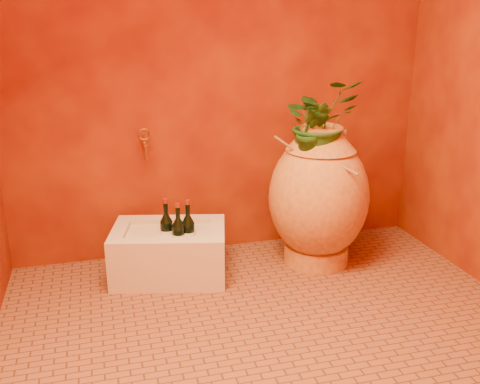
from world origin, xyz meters
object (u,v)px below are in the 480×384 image
object	(u,v)px
stone_basin	(169,253)
wine_bottle_b	(179,236)
wall_tap	(145,142)
amphora	(318,196)
wine_bottle_c	(188,234)
wine_bottle_a	(167,232)

from	to	relation	value
stone_basin	wine_bottle_b	distance (m)	0.15
stone_basin	wall_tap	bearing A→B (deg)	108.75
wine_bottle_b	amphora	bearing A→B (deg)	1.91
amphora	wine_bottle_c	bearing A→B (deg)	-179.12
amphora	wine_bottle_b	bearing A→B (deg)	-178.09
stone_basin	wine_bottle_b	xyz separation A→B (m)	(0.04, -0.07, 0.13)
amphora	wall_tap	xyz separation A→B (m)	(-0.94, 0.28, 0.31)
stone_basin	wine_bottle_c	bearing A→B (deg)	-28.80
amphora	wall_tap	distance (m)	1.03
amphora	wine_bottle_b	distance (m)	0.83
stone_basin	wine_bottle_a	distance (m)	0.13
stone_basin	amphora	bearing A→B (deg)	-2.89
wine_bottle_c	wall_tap	xyz separation A→B (m)	(-0.18, 0.29, 0.46)
stone_basin	wine_bottle_b	size ratio (longest dim) A/B	2.36
stone_basin	wall_tap	world-z (taller)	wall_tap
amphora	stone_basin	bearing A→B (deg)	177.11
wine_bottle_a	wall_tap	distance (m)	0.52
stone_basin	wine_bottle_a	world-z (taller)	wine_bottle_a
wine_bottle_b	wine_bottle_c	size ratio (longest dim) A/B	0.98
wine_bottle_b	wall_tap	size ratio (longest dim) A/B	1.79
wine_bottle_b	wall_tap	bearing A→B (deg)	112.15
wine_bottle_b	wall_tap	xyz separation A→B (m)	(-0.13, 0.31, 0.46)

